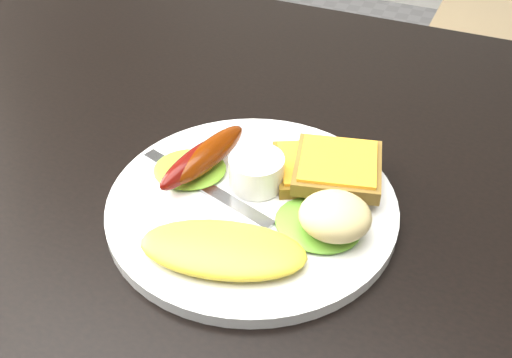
% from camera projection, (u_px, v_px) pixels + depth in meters
% --- Properties ---
extents(dining_table, '(1.20, 0.80, 0.04)m').
position_uv_depth(dining_table, '(271.00, 176.00, 0.66)').
color(dining_table, black).
rests_on(dining_table, ground).
extents(dining_chair, '(0.39, 0.39, 0.04)m').
position_uv_depth(dining_chair, '(509.00, 29.00, 1.56)').
color(dining_chair, tan).
rests_on(dining_chair, ground).
extents(plate, '(0.28, 0.28, 0.01)m').
position_uv_depth(plate, '(252.00, 205.00, 0.59)').
color(plate, white).
rests_on(plate, dining_table).
extents(lettuce_left, '(0.09, 0.09, 0.01)m').
position_uv_depth(lettuce_left, '(190.00, 169.00, 0.61)').
color(lettuce_left, '#5C9D21').
rests_on(lettuce_left, plate).
extents(lettuce_right, '(0.10, 0.09, 0.01)m').
position_uv_depth(lettuce_right, '(318.00, 224.00, 0.55)').
color(lettuce_right, olive).
rests_on(lettuce_right, plate).
extents(omelette, '(0.16, 0.10, 0.02)m').
position_uv_depth(omelette, '(223.00, 249.00, 0.52)').
color(omelette, yellow).
rests_on(omelette, plate).
extents(sausage_a, '(0.04, 0.10, 0.02)m').
position_uv_depth(sausage_a, '(194.00, 162.00, 0.60)').
color(sausage_a, '#5F0702').
rests_on(sausage_a, lettuce_left).
extents(sausage_b, '(0.05, 0.11, 0.03)m').
position_uv_depth(sausage_b, '(210.00, 154.00, 0.61)').
color(sausage_b, '#692401').
rests_on(sausage_b, lettuce_left).
extents(ramekin, '(0.06, 0.06, 0.03)m').
position_uv_depth(ramekin, '(257.00, 171.00, 0.59)').
color(ramekin, white).
rests_on(ramekin, plate).
extents(toast_a, '(0.11, 0.11, 0.01)m').
position_uv_depth(toast_a, '(314.00, 168.00, 0.61)').
color(toast_a, '#926315').
rests_on(toast_a, plate).
extents(toast_b, '(0.10, 0.10, 0.01)m').
position_uv_depth(toast_b, '(338.00, 168.00, 0.59)').
color(toast_b, brown).
rests_on(toast_b, toast_a).
extents(potato_salad, '(0.08, 0.07, 0.03)m').
position_uv_depth(potato_salad, '(335.00, 216.00, 0.53)').
color(potato_salad, '#F9FAAE').
rests_on(potato_salad, lettuce_right).
extents(fork, '(0.17, 0.07, 0.00)m').
position_uv_depth(fork, '(206.00, 187.00, 0.59)').
color(fork, '#ADAFB7').
rests_on(fork, plate).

